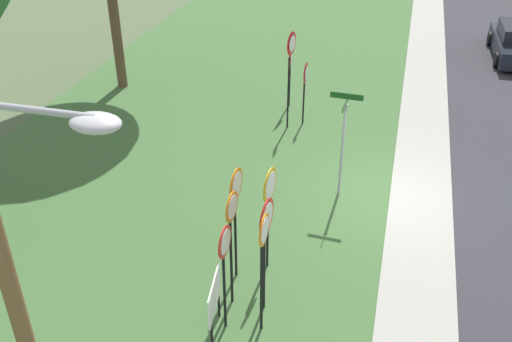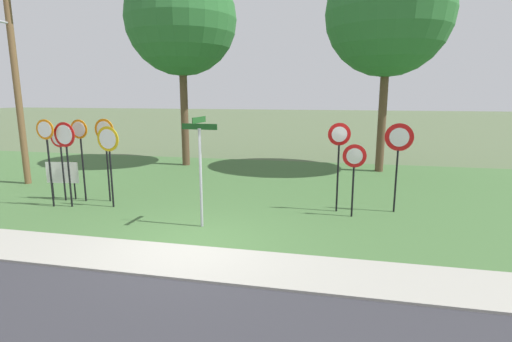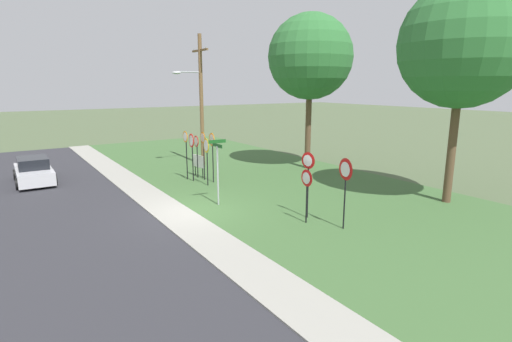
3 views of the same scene
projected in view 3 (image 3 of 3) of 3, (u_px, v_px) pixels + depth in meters
The scene contains 19 objects.
ground_plane at pixel (193, 212), 16.40m from camera, with size 160.00×160.00×0.00m, color #4C5B3D.
road_asphalt at pixel (68, 235), 13.82m from camera, with size 44.00×6.40×0.01m, color #2D2D33.
sidewalk_strip at pixel (175, 215), 15.96m from camera, with size 44.00×1.60×0.06m, color #99968C.
grass_median at pixel (303, 191), 19.62m from camera, with size 44.00×12.00×0.04m, color #3D6033.
stop_sign_near_left at pixel (197, 148), 22.05m from camera, with size 0.63×0.10×2.41m.
stop_sign_near_right at pixel (203, 146), 21.48m from camera, with size 0.61×0.10×2.67m.
stop_sign_far_left at pixel (206, 151), 20.22m from camera, with size 0.76×0.12×2.51m.
stop_sign_far_center at pixel (186, 145), 21.54m from camera, with size 0.61×0.09×2.72m.
stop_sign_far_right at pixel (212, 147), 20.89m from camera, with size 0.69×0.11×2.70m.
stop_sign_center_tall at pixel (192, 147), 21.12m from camera, with size 0.75×0.12×2.64m.
yield_sign_near_left at pixel (306, 184), 14.68m from camera, with size 0.66×0.10×2.09m.
yield_sign_near_right at pixel (345, 176), 13.96m from camera, with size 0.79×0.17×2.64m.
yield_sign_far_left at pixel (308, 170), 15.18m from camera, with size 0.65×0.14×2.65m.
street_name_post at pixel (218, 166), 16.92m from camera, with size 0.96×0.82×2.90m.
utility_pole at pixel (199, 96), 24.95m from camera, with size 2.10×2.03×8.31m.
notice_board at pixel (199, 162), 22.46m from camera, with size 1.09×0.18×1.25m.
oak_tree_left at pixel (310, 57), 23.60m from camera, with size 5.14×5.14×9.43m.
oak_tree_right at pixel (463, 45), 16.27m from camera, with size 5.32×5.32×9.50m.
parked_hatchback_near at pixel (34, 171), 21.23m from camera, with size 4.13×1.90×1.39m.
Camera 3 is at (14.53, -6.39, 5.20)m, focal length 27.40 mm.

